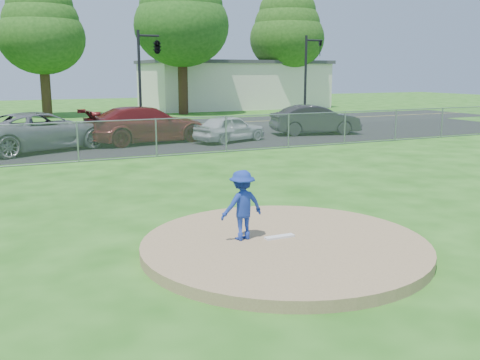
{
  "coord_description": "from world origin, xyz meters",
  "views": [
    {
      "loc": [
        -4.82,
        -8.38,
        3.33
      ],
      "look_at": [
        0.0,
        2.0,
        1.0
      ],
      "focal_mm": 40.0,
      "sensor_mm": 36.0,
      "label": 1
    }
  ],
  "objects_px": {
    "parked_car_gray": "(42,131)",
    "parked_car_charcoal": "(315,120)",
    "traffic_signal_right": "(309,71)",
    "parked_car_pearl": "(230,128)",
    "commercial_building": "(233,84)",
    "traffic_signal_center": "(155,48)",
    "tree_center": "(41,27)",
    "tree_far_right": "(287,29)",
    "pitcher": "(242,205)",
    "tree_right": "(181,14)",
    "parked_car_darkred": "(147,125)"
  },
  "relations": [
    {
      "from": "tree_right",
      "to": "pitcher",
      "type": "distance_m",
      "value": 33.7
    },
    {
      "from": "commercial_building",
      "to": "parked_car_pearl",
      "type": "distance_m",
      "value": 25.28
    },
    {
      "from": "tree_far_right",
      "to": "pitcher",
      "type": "height_order",
      "value": "tree_far_right"
    },
    {
      "from": "commercial_building",
      "to": "parked_car_charcoal",
      "type": "bearing_deg",
      "value": -102.94
    },
    {
      "from": "traffic_signal_center",
      "to": "tree_far_right",
      "type": "bearing_deg",
      "value": 39.04
    },
    {
      "from": "traffic_signal_center",
      "to": "parked_car_pearl",
      "type": "xyz_separation_m",
      "value": [
        1.55,
        -6.95,
        -3.96
      ]
    },
    {
      "from": "parked_car_gray",
      "to": "parked_car_pearl",
      "type": "bearing_deg",
      "value": -117.58
    },
    {
      "from": "parked_car_gray",
      "to": "parked_car_darkred",
      "type": "xyz_separation_m",
      "value": [
        4.7,
        0.54,
        0.03
      ]
    },
    {
      "from": "traffic_signal_center",
      "to": "parked_car_darkred",
      "type": "bearing_deg",
      "value": -111.05
    },
    {
      "from": "tree_center",
      "to": "traffic_signal_center",
      "type": "xyz_separation_m",
      "value": [
        4.97,
        -12.0,
        -1.86
      ]
    },
    {
      "from": "commercial_building",
      "to": "traffic_signal_center",
      "type": "distance_m",
      "value": 20.17
    },
    {
      "from": "parked_car_gray",
      "to": "parked_car_charcoal",
      "type": "height_order",
      "value": "parked_car_gray"
    },
    {
      "from": "tree_far_right",
      "to": "parked_car_charcoal",
      "type": "distance_m",
      "value": 22.02
    },
    {
      "from": "tree_center",
      "to": "tree_right",
      "type": "relative_size",
      "value": 0.85
    },
    {
      "from": "commercial_building",
      "to": "traffic_signal_center",
      "type": "relative_size",
      "value": 2.93
    },
    {
      "from": "traffic_signal_center",
      "to": "pitcher",
      "type": "distance_m",
      "value": 22.37
    },
    {
      "from": "traffic_signal_center",
      "to": "pitcher",
      "type": "relative_size",
      "value": 4.21
    },
    {
      "from": "parked_car_pearl",
      "to": "tree_center",
      "type": "bearing_deg",
      "value": -1.04
    },
    {
      "from": "commercial_building",
      "to": "tree_center",
      "type": "distance_m",
      "value": 17.99
    },
    {
      "from": "commercial_building",
      "to": "tree_far_right",
      "type": "distance_m",
      "value": 7.0
    },
    {
      "from": "traffic_signal_center",
      "to": "parked_car_charcoal",
      "type": "xyz_separation_m",
      "value": [
        6.96,
        -6.06,
        -3.83
      ]
    },
    {
      "from": "traffic_signal_center",
      "to": "pitcher",
      "type": "height_order",
      "value": "traffic_signal_center"
    },
    {
      "from": "traffic_signal_right",
      "to": "parked_car_charcoal",
      "type": "relative_size",
      "value": 1.19
    },
    {
      "from": "tree_center",
      "to": "parked_car_charcoal",
      "type": "distance_m",
      "value": 22.38
    },
    {
      "from": "commercial_building",
      "to": "pitcher",
      "type": "relative_size",
      "value": 12.34
    },
    {
      "from": "tree_right",
      "to": "tree_far_right",
      "type": "relative_size",
      "value": 1.08
    },
    {
      "from": "traffic_signal_right",
      "to": "pitcher",
      "type": "bearing_deg",
      "value": -124.68
    },
    {
      "from": "tree_right",
      "to": "commercial_building",
      "type": "bearing_deg",
      "value": 40.6
    },
    {
      "from": "traffic_signal_center",
      "to": "traffic_signal_right",
      "type": "distance_m",
      "value": 10.34
    },
    {
      "from": "traffic_signal_right",
      "to": "parked_car_pearl",
      "type": "bearing_deg",
      "value": -141.45
    },
    {
      "from": "parked_car_pearl",
      "to": "parked_car_darkred",
      "type": "bearing_deg",
      "value": 50.96
    },
    {
      "from": "traffic_signal_right",
      "to": "parked_car_pearl",
      "type": "xyz_separation_m",
      "value": [
        -8.72,
        -6.95,
        -2.71
      ]
    },
    {
      "from": "commercial_building",
      "to": "parked_car_gray",
      "type": "height_order",
      "value": "commercial_building"
    },
    {
      "from": "pitcher",
      "to": "parked_car_charcoal",
      "type": "bearing_deg",
      "value": -132.62
    },
    {
      "from": "tree_far_right",
      "to": "parked_car_gray",
      "type": "distance_m",
      "value": 30.54
    },
    {
      "from": "commercial_building",
      "to": "parked_car_pearl",
      "type": "height_order",
      "value": "commercial_building"
    },
    {
      "from": "tree_far_right",
      "to": "parked_car_pearl",
      "type": "distance_m",
      "value": 25.47
    },
    {
      "from": "traffic_signal_right",
      "to": "parked_car_pearl",
      "type": "relative_size",
      "value": 1.49
    },
    {
      "from": "parked_car_darkred",
      "to": "traffic_signal_right",
      "type": "bearing_deg",
      "value": -74.49
    },
    {
      "from": "parked_car_gray",
      "to": "traffic_signal_right",
      "type": "bearing_deg",
      "value": -92.64
    },
    {
      "from": "tree_center",
      "to": "traffic_signal_right",
      "type": "height_order",
      "value": "tree_center"
    },
    {
      "from": "traffic_signal_center",
      "to": "tree_right",
      "type": "bearing_deg",
      "value": 63.29
    },
    {
      "from": "commercial_building",
      "to": "traffic_signal_right",
      "type": "distance_m",
      "value": 16.14
    },
    {
      "from": "traffic_signal_right",
      "to": "parked_car_pearl",
      "type": "distance_m",
      "value": 11.48
    },
    {
      "from": "traffic_signal_right",
      "to": "parked_car_darkred",
      "type": "xyz_separation_m",
      "value": [
        -12.45,
        -5.66,
        -2.5
      ]
    },
    {
      "from": "pitcher",
      "to": "parked_car_darkred",
      "type": "xyz_separation_m",
      "value": [
        2.47,
        15.89,
        0.0
      ]
    },
    {
      "from": "parked_car_gray",
      "to": "parked_car_darkred",
      "type": "relative_size",
      "value": 1.0
    },
    {
      "from": "tree_center",
      "to": "parked_car_darkred",
      "type": "bearing_deg",
      "value": -81.03
    },
    {
      "from": "tree_center",
      "to": "parked_car_charcoal",
      "type": "bearing_deg",
      "value": -56.54
    },
    {
      "from": "parked_car_pearl",
      "to": "tree_right",
      "type": "bearing_deg",
      "value": -31.63
    }
  ]
}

